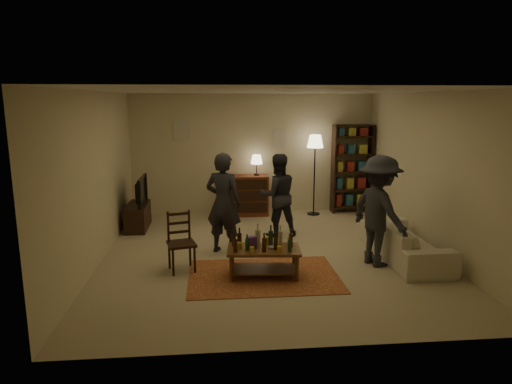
{
  "coord_description": "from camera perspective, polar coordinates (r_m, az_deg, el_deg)",
  "views": [
    {
      "loc": [
        -0.91,
        -7.3,
        2.57
      ],
      "look_at": [
        -0.21,
        0.1,
        1.05
      ],
      "focal_mm": 32.0,
      "sensor_mm": 36.0,
      "label": 1
    }
  ],
  "objects": [
    {
      "name": "coffee_table",
      "position": [
        6.73,
        0.89,
        -7.37
      ],
      "size": [
        1.1,
        0.66,
        0.77
      ],
      "rotation": [
        0.0,
        0.0,
        -0.08
      ],
      "color": "brown",
      "rests_on": "ground"
    },
    {
      "name": "dining_chair",
      "position": [
        7.05,
        -9.41,
        -5.87
      ],
      "size": [
        0.49,
        0.49,
        0.92
      ],
      "rotation": [
        0.0,
        0.0,
        0.26
      ],
      "color": "black",
      "rests_on": "ground"
    },
    {
      "name": "floor_lamp",
      "position": [
        10.21,
        7.4,
        5.6
      ],
      "size": [
        0.36,
        0.36,
        1.8
      ],
      "color": "black",
      "rests_on": "ground"
    },
    {
      "name": "sofa",
      "position": [
        7.9,
        18.13,
        -5.74
      ],
      "size": [
        0.81,
        2.08,
        0.61
      ],
      "primitive_type": "imported",
      "rotation": [
        0.0,
        0.0,
        1.57
      ],
      "color": "beige",
      "rests_on": "ground"
    },
    {
      "name": "person_left",
      "position": [
        7.68,
        -4.09,
        -1.4
      ],
      "size": [
        0.74,
        0.63,
        1.72
      ],
      "primitive_type": "imported",
      "rotation": [
        0.0,
        0.0,
        2.71
      ],
      "color": "#23232A",
      "rests_on": "ground"
    },
    {
      "name": "person_right",
      "position": [
        8.63,
        2.69,
        -0.41
      ],
      "size": [
        0.85,
        0.71,
        1.58
      ],
      "primitive_type": "imported",
      "rotation": [
        0.0,
        0.0,
        3.3
      ],
      "color": "#222329",
      "rests_on": "ground"
    },
    {
      "name": "dresser",
      "position": [
        10.26,
        -1.27,
        -0.27
      ],
      "size": [
        1.0,
        0.5,
        1.36
      ],
      "color": "maroon",
      "rests_on": "ground"
    },
    {
      "name": "bookshelf",
      "position": [
        10.67,
        11.88,
        2.99
      ],
      "size": [
        0.9,
        0.34,
        2.02
      ],
      "color": "black",
      "rests_on": "ground"
    },
    {
      "name": "tv_stand",
      "position": [
        9.49,
        -14.57,
        -2.18
      ],
      "size": [
        0.4,
        1.0,
        1.06
      ],
      "color": "black",
      "rests_on": "ground"
    },
    {
      "name": "floor",
      "position": [
        7.79,
        1.62,
        -7.74
      ],
      "size": [
        6.0,
        6.0,
        0.0
      ],
      "primitive_type": "plane",
      "color": "#C6B793",
      "rests_on": "ground"
    },
    {
      "name": "rug",
      "position": [
        6.86,
        0.96,
        -10.44
      ],
      "size": [
        2.2,
        1.5,
        0.01
      ],
      "primitive_type": "cube",
      "color": "maroon",
      "rests_on": "ground"
    },
    {
      "name": "room_shell",
      "position": [
        10.31,
        -3.96,
        7.28
      ],
      "size": [
        6.0,
        6.0,
        6.0
      ],
      "color": "beige",
      "rests_on": "ground"
    },
    {
      "name": "person_by_sofa",
      "position": [
        7.33,
        15.16,
        -2.31
      ],
      "size": [
        1.01,
        1.28,
        1.74
      ],
      "primitive_type": "imported",
      "rotation": [
        0.0,
        0.0,
        1.94
      ],
      "color": "#292A31",
      "rests_on": "ground"
    }
  ]
}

